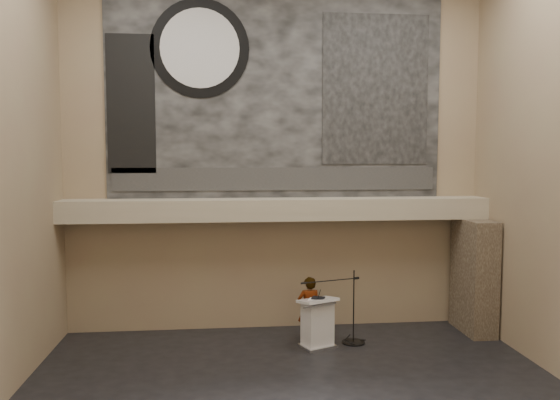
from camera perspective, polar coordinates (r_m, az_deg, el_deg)
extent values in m
plane|color=black|center=(10.12, 1.96, -19.92)|extent=(10.00, 10.00, 0.00)
cube|color=#8F745A|center=(13.18, -0.36, 4.84)|extent=(10.00, 0.02, 8.50)
cube|color=#8F745A|center=(5.27, 8.04, 5.11)|extent=(10.00, 0.02, 8.50)
cube|color=tan|center=(12.84, -0.18, -0.97)|extent=(10.00, 0.80, 0.50)
cylinder|color=#B2893D|center=(12.76, -7.33, -2.31)|extent=(0.04, 0.04, 0.06)
cylinder|color=#B2893D|center=(13.14, 8.12, -2.11)|extent=(0.04, 0.04, 0.06)
cube|color=black|center=(13.23, -0.35, 11.13)|extent=(8.00, 0.05, 5.00)
cube|color=#2B2B2B|center=(13.12, -0.33, 2.22)|extent=(7.76, 0.02, 0.55)
cylinder|color=black|center=(13.29, -8.37, 15.41)|extent=(2.30, 0.02, 2.30)
cylinder|color=silver|center=(13.27, -8.37, 15.42)|extent=(1.84, 0.02, 1.84)
cube|color=black|center=(13.64, 9.95, 11.28)|extent=(2.60, 0.02, 3.60)
cube|color=black|center=(13.27, -15.32, 9.64)|extent=(1.10, 0.02, 3.20)
cube|color=#443729|center=(13.91, 19.62, -7.47)|extent=(0.60, 1.40, 2.70)
cube|color=silver|center=(12.40, 3.92, -14.99)|extent=(0.85, 0.77, 0.08)
cube|color=silver|center=(12.24, 3.93, -12.70)|extent=(0.73, 0.64, 0.96)
cube|color=silver|center=(12.08, 3.96, -10.41)|extent=(0.94, 0.82, 0.14)
cube|color=black|center=(12.07, 4.02, -10.19)|extent=(0.33, 0.30, 0.04)
cube|color=silver|center=(12.03, 3.49, -10.31)|extent=(0.29, 0.33, 0.00)
imported|color=silver|center=(12.63, 3.05, -11.30)|extent=(0.57, 0.40, 1.48)
cylinder|color=black|center=(12.81, 7.66, -14.51)|extent=(0.52, 0.52, 0.02)
cylinder|color=black|center=(12.57, 7.70, -10.99)|extent=(0.03, 0.03, 1.66)
cylinder|color=black|center=(12.13, 5.19, -8.40)|extent=(1.31, 0.39, 0.02)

